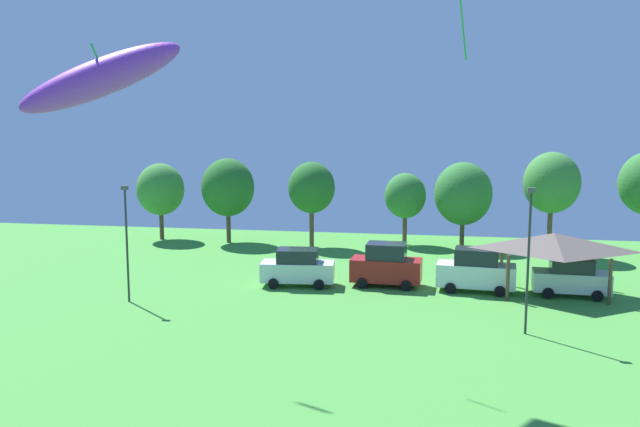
% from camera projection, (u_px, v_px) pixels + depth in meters
% --- Properties ---
extents(kite_flying_4, '(3.90, 2.70, 2.31)m').
position_uv_depth(kite_flying_4, '(102.00, 77.00, 15.83)').
color(kite_flying_4, purple).
extents(parked_car_leftmost, '(4.58, 2.33, 2.29)m').
position_uv_depth(parked_car_leftmost, '(298.00, 268.00, 41.36)').
color(parked_car_leftmost, silver).
rests_on(parked_car_leftmost, ground).
extents(parked_car_second_from_left, '(4.34, 2.26, 2.66)m').
position_uv_depth(parked_car_second_from_left, '(386.00, 265.00, 41.27)').
color(parked_car_second_from_left, maroon).
rests_on(parked_car_second_from_left, ground).
extents(parked_car_third_from_left, '(4.69, 2.33, 2.58)m').
position_uv_depth(parked_car_third_from_left, '(476.00, 271.00, 39.99)').
color(parked_car_third_from_left, silver).
rests_on(parked_car_third_from_left, ground).
extents(parked_car_rightmost_in_row, '(4.33, 2.21, 2.20)m').
position_uv_depth(parked_car_rightmost_in_row, '(571.00, 277.00, 38.94)').
color(parked_car_rightmost_in_row, silver).
rests_on(parked_car_rightmost_in_row, ground).
extents(park_pavilion, '(7.05, 5.03, 3.60)m').
position_uv_depth(park_pavilion, '(554.00, 242.00, 39.21)').
color(park_pavilion, brown).
rests_on(park_pavilion, ground).
extents(light_post_0, '(0.36, 0.20, 7.01)m').
position_uv_depth(light_post_0, '(529.00, 253.00, 31.69)').
color(light_post_0, '#2D2D33').
rests_on(light_post_0, ground).
extents(light_post_2, '(0.36, 0.20, 6.54)m').
position_uv_depth(light_post_2, '(127.00, 237.00, 37.38)').
color(light_post_2, '#2D2D33').
rests_on(light_post_2, ground).
extents(treeline_tree_0, '(3.97, 3.97, 6.44)m').
position_uv_depth(treeline_tree_0, '(160.00, 189.00, 56.88)').
color(treeline_tree_0, brown).
rests_on(treeline_tree_0, ground).
extents(treeline_tree_1, '(4.33, 4.33, 6.96)m').
position_uv_depth(treeline_tree_1, '(228.00, 188.00, 55.36)').
color(treeline_tree_1, brown).
rests_on(treeline_tree_1, ground).
extents(treeline_tree_2, '(3.71, 3.71, 6.78)m').
position_uv_depth(treeline_tree_2, '(312.00, 188.00, 53.54)').
color(treeline_tree_2, brown).
rests_on(treeline_tree_2, ground).
extents(treeline_tree_3, '(3.33, 3.33, 5.83)m').
position_uv_depth(treeline_tree_3, '(405.00, 196.00, 54.50)').
color(treeline_tree_3, brown).
rests_on(treeline_tree_3, ground).
extents(treeline_tree_4, '(4.53, 4.53, 6.77)m').
position_uv_depth(treeline_tree_4, '(463.00, 194.00, 53.42)').
color(treeline_tree_4, brown).
rests_on(treeline_tree_4, ground).
extents(treeline_tree_5, '(4.13, 4.13, 7.73)m').
position_uv_depth(treeline_tree_5, '(552.00, 183.00, 50.06)').
color(treeline_tree_5, brown).
rests_on(treeline_tree_5, ground).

